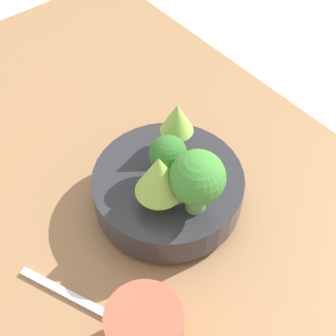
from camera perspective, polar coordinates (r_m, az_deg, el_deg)
name	(u,v)px	position (r m, az deg, el deg)	size (l,w,h in m)	color
ground_plane	(143,222)	(0.71, -3.04, -6.62)	(6.00, 6.00, 0.00)	beige
table	(143,216)	(0.70, -3.10, -5.84)	(1.14, 0.68, 0.04)	olive
bowl	(168,189)	(0.66, 0.00, -2.57)	(0.21, 0.21, 0.06)	#28282D
romanesco_piece_far	(177,121)	(0.63, 1.09, 5.77)	(0.05, 0.05, 0.08)	#6BA34C
romanesco_piece_near	(160,175)	(0.57, -1.00, -0.89)	(0.06, 0.06, 0.09)	#7AB256
broccoli_floret_center	(168,156)	(0.60, 0.00, 1.43)	(0.05, 0.05, 0.07)	#6BA34C
broccoli_floret_right	(197,179)	(0.56, 3.60, -1.36)	(0.07, 0.07, 0.10)	#609347
cup	(145,332)	(0.55, -2.79, -19.38)	(0.09, 0.09, 0.09)	#C64C38
fork	(85,303)	(0.62, -10.07, -15.93)	(0.18, 0.09, 0.01)	silver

